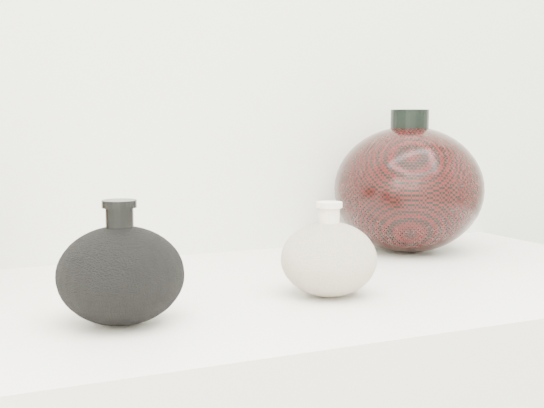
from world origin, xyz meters
name	(u,v)px	position (x,y,z in m)	size (l,w,h in m)	color
black_gourd_vase	(121,274)	(-0.14, 0.86, 0.95)	(0.16, 0.16, 0.12)	black
cream_gourd_vase	(329,258)	(0.11, 0.88, 0.94)	(0.11, 0.11, 0.11)	beige
right_round_pot	(408,189)	(0.36, 1.09, 1.00)	(0.27, 0.27, 0.22)	black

